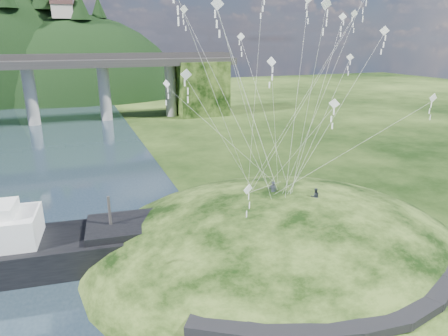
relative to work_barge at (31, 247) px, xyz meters
name	(u,v)px	position (x,y,z in m)	size (l,w,h in m)	color
ground	(204,279)	(12.72, -6.56, -1.94)	(320.00, 320.00, 0.00)	black
grass_hill	(280,264)	(20.72, -4.56, -3.44)	(36.00, 32.00, 13.00)	black
footpath	(365,309)	(20.18, -16.30, 0.14)	(22.29, 5.84, 0.83)	black
work_barge	(31,247)	(0.00, 0.00, 0.00)	(22.62, 8.23, 7.74)	black
wooden_dock	(146,243)	(9.40, 0.08, -1.48)	(14.77, 4.11, 1.04)	#321E14
kite_flyers	(295,185)	(22.24, -3.93, 3.87)	(3.82, 3.17, 1.99)	#262B33
kite_swarm	(286,27)	(19.86, -5.16, 17.08)	(20.98, 17.03, 19.99)	white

